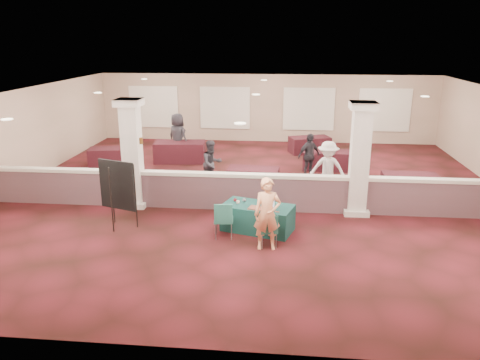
# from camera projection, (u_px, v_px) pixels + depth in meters

# --- Properties ---
(ground) EXTENTS (16.00, 16.00, 0.00)m
(ground) POSITION_uv_depth(u_px,v_px,m) (255.00, 193.00, 15.18)
(ground) COLOR #4E131A
(ground) RESTS_ON ground
(wall_back) EXTENTS (16.00, 0.04, 3.20)m
(wall_back) POSITION_uv_depth(u_px,v_px,m) (266.00, 108.00, 22.33)
(wall_back) COLOR gray
(wall_back) RESTS_ON ground
(wall_front) EXTENTS (16.00, 0.04, 3.20)m
(wall_front) POSITION_uv_depth(u_px,v_px,m) (221.00, 261.00, 7.10)
(wall_front) COLOR gray
(wall_front) RESTS_ON ground
(wall_left) EXTENTS (0.04, 16.00, 3.20)m
(wall_left) POSITION_uv_depth(u_px,v_px,m) (14.00, 140.00, 15.46)
(wall_left) COLOR gray
(wall_left) RESTS_ON ground
(ceiling) EXTENTS (16.00, 16.00, 0.02)m
(ceiling) POSITION_uv_depth(u_px,v_px,m) (256.00, 94.00, 14.25)
(ceiling) COLOR silver
(ceiling) RESTS_ON wall_back
(partition_wall) EXTENTS (15.60, 0.28, 1.10)m
(partition_wall) POSITION_uv_depth(u_px,v_px,m) (252.00, 191.00, 13.59)
(partition_wall) COLOR brown
(partition_wall) RESTS_ON ground
(column_left) EXTENTS (0.72, 0.72, 3.20)m
(column_left) POSITION_uv_depth(u_px,v_px,m) (132.00, 153.00, 13.60)
(column_left) COLOR silver
(column_left) RESTS_ON ground
(column_right) EXTENTS (0.72, 0.72, 3.20)m
(column_right) POSITION_uv_depth(u_px,v_px,m) (359.00, 158.00, 13.00)
(column_right) COLOR silver
(column_right) RESTS_ON ground
(sconce_left) EXTENTS (0.12, 0.12, 0.18)m
(sconce_left) POSITION_uv_depth(u_px,v_px,m) (122.00, 140.00, 13.52)
(sconce_left) COLOR brown
(sconce_left) RESTS_ON column_left
(sconce_right) EXTENTS (0.12, 0.12, 0.18)m
(sconce_right) POSITION_uv_depth(u_px,v_px,m) (141.00, 141.00, 13.47)
(sconce_right) COLOR brown
(sconce_right) RESTS_ON column_left
(near_table) EXTENTS (1.98, 1.38, 0.69)m
(near_table) POSITION_uv_depth(u_px,v_px,m) (258.00, 218.00, 12.20)
(near_table) COLOR #0E332C
(near_table) RESTS_ON ground
(conf_chair_main) EXTENTS (0.50, 0.50, 0.83)m
(conf_chair_main) POSITION_uv_depth(u_px,v_px,m) (269.00, 228.00, 11.17)
(conf_chair_main) COLOR #1F5A54
(conf_chair_main) RESTS_ON ground
(conf_chair_side) EXTENTS (0.52, 0.53, 0.95)m
(conf_chair_side) POSITION_uv_depth(u_px,v_px,m) (223.00, 217.00, 11.64)
(conf_chair_side) COLOR #1F5A54
(conf_chair_side) RESTS_ON ground
(easel_board) EXTENTS (1.04, 0.65, 1.84)m
(easel_board) POSITION_uv_depth(u_px,v_px,m) (117.00, 186.00, 12.11)
(easel_board) COLOR black
(easel_board) RESTS_ON ground
(woman) EXTENTS (0.68, 0.50, 1.75)m
(woman) POSITION_uv_depth(u_px,v_px,m) (267.00, 214.00, 10.99)
(woman) COLOR #F7916B
(woman) RESTS_ON ground
(far_table_front_left) EXTENTS (1.80, 1.18, 0.67)m
(far_table_front_left) POSITION_uv_depth(u_px,v_px,m) (111.00, 156.00, 18.49)
(far_table_front_left) COLOR black
(far_table_front_left) RESTS_ON ground
(far_table_front_center) EXTENTS (1.75, 0.96, 0.69)m
(far_table_front_center) POSITION_uv_depth(u_px,v_px,m) (253.00, 178.00, 15.63)
(far_table_front_center) COLOR black
(far_table_front_center) RESTS_ON ground
(far_table_front_right) EXTENTS (1.72, 0.87, 0.69)m
(far_table_front_right) POSITION_uv_depth(u_px,v_px,m) (410.00, 185.00, 14.91)
(far_table_front_right) COLOR black
(far_table_front_right) RESTS_ON ground
(far_table_back_left) EXTENTS (2.09, 1.19, 0.81)m
(far_table_back_left) POSITION_uv_depth(u_px,v_px,m) (180.00, 152.00, 18.96)
(far_table_back_left) COLOR black
(far_table_back_left) RESTS_ON ground
(far_table_back_center) EXTENTS (1.90, 1.37, 0.70)m
(far_table_back_center) POSITION_uv_depth(u_px,v_px,m) (310.00, 145.00, 20.45)
(far_table_back_center) COLOR black
(far_table_back_center) RESTS_ON ground
(far_table_back_right) EXTENTS (1.79, 0.97, 0.71)m
(far_table_back_right) POSITION_uv_depth(u_px,v_px,m) (326.00, 160.00, 17.89)
(far_table_back_right) COLOR black
(far_table_back_right) RESTS_ON ground
(attendee_a) EXTENTS (0.85, 0.82, 1.59)m
(attendee_a) POSITION_uv_depth(u_px,v_px,m) (212.00, 164.00, 15.66)
(attendee_a) COLOR black
(attendee_a) RESTS_ON ground
(attendee_b) EXTENTS (1.22, 0.75, 1.77)m
(attendee_b) POSITION_uv_depth(u_px,v_px,m) (328.00, 169.00, 14.71)
(attendee_b) COLOR beige
(attendee_b) RESTS_ON ground
(attendee_c) EXTENTS (1.03, 0.94, 1.62)m
(attendee_c) POSITION_uv_depth(u_px,v_px,m) (309.00, 156.00, 16.66)
(attendee_c) COLOR black
(attendee_c) RESTS_ON ground
(attendee_d) EXTENTS (1.07, 0.91, 1.91)m
(attendee_d) POSITION_uv_depth(u_px,v_px,m) (178.00, 137.00, 19.15)
(attendee_d) COLOR black
(attendee_d) RESTS_ON ground
(laptop_base) EXTENTS (0.36, 0.30, 0.02)m
(laptop_base) POSITION_uv_depth(u_px,v_px,m) (268.00, 207.00, 11.96)
(laptop_base) COLOR silver
(laptop_base) RESTS_ON near_table
(laptop_screen) EXTENTS (0.30, 0.10, 0.21)m
(laptop_screen) POSITION_uv_depth(u_px,v_px,m) (269.00, 202.00, 12.02)
(laptop_screen) COLOR silver
(laptop_screen) RESTS_ON near_table
(screen_glow) EXTENTS (0.27, 0.09, 0.18)m
(screen_glow) POSITION_uv_depth(u_px,v_px,m) (269.00, 202.00, 12.02)
(screen_glow) COLOR silver
(screen_glow) RESTS_ON near_table
(knitting) EXTENTS (0.44, 0.38, 0.03)m
(knitting) POSITION_uv_depth(u_px,v_px,m) (256.00, 208.00, 11.87)
(knitting) COLOR #AA401B
(knitting) RESTS_ON near_table
(yarn_cream) EXTENTS (0.10, 0.10, 0.10)m
(yarn_cream) POSITION_uv_depth(u_px,v_px,m) (238.00, 202.00, 12.20)
(yarn_cream) COLOR beige
(yarn_cream) RESTS_ON near_table
(yarn_red) EXTENTS (0.09, 0.09, 0.09)m
(yarn_red) POSITION_uv_depth(u_px,v_px,m) (235.00, 200.00, 12.37)
(yarn_red) COLOR #5B121B
(yarn_red) RESTS_ON near_table
(yarn_grey) EXTENTS (0.10, 0.10, 0.10)m
(yarn_grey) POSITION_uv_depth(u_px,v_px,m) (244.00, 200.00, 12.34)
(yarn_grey) COLOR #4B4C50
(yarn_grey) RESTS_ON near_table
(scissors) EXTENTS (0.12, 0.06, 0.01)m
(scissors) POSITION_uv_depth(u_px,v_px,m) (277.00, 212.00, 11.64)
(scissors) COLOR red
(scissors) RESTS_ON near_table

